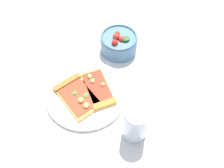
{
  "coord_description": "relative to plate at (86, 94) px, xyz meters",
  "views": [
    {
      "loc": [
        0.0,
        -0.48,
        0.67
      ],
      "look_at": [
        0.06,
        -0.04,
        0.03
      ],
      "focal_mm": 38.16,
      "sensor_mm": 36.0,
      "label": 1
    }
  ],
  "objects": [
    {
      "name": "ground_plane",
      "position": [
        0.03,
        0.05,
        -0.01
      ],
      "size": [
        2.4,
        2.4,
        0.0
      ],
      "primitive_type": "plane",
      "color": "silver",
      "rests_on": "ground"
    },
    {
      "name": "plate",
      "position": [
        0.0,
        0.0,
        0.0
      ],
      "size": [
        0.27,
        0.27,
        0.01
      ],
      "primitive_type": "cylinder",
      "color": "white",
      "rests_on": "ground_plane"
    },
    {
      "name": "pizza_slice_near",
      "position": [
        -0.03,
        -0.01,
        0.01
      ],
      "size": [
        0.16,
        0.18,
        0.03
      ],
      "color": "gold",
      "rests_on": "plate"
    },
    {
      "name": "pizza_slice_far",
      "position": [
        0.04,
        0.0,
        0.01
      ],
      "size": [
        0.11,
        0.17,
        0.02
      ],
      "color": "#E5B256",
      "rests_on": "plate"
    },
    {
      "name": "salad_bowl",
      "position": [
        0.14,
        0.19,
        0.03
      ],
      "size": [
        0.14,
        0.14,
        0.08
      ],
      "color": "#4C7299",
      "rests_on": "ground_plane"
    },
    {
      "name": "soda_glass",
      "position": [
        0.13,
        -0.15,
        0.05
      ],
      "size": [
        0.07,
        0.07,
        0.13
      ],
      "color": "silver",
      "rests_on": "ground_plane"
    }
  ]
}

